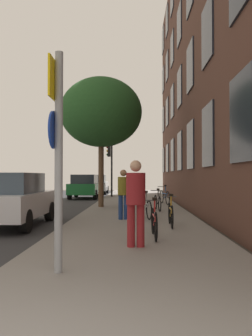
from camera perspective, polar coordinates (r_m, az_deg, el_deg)
ground_plane at (r=17.65m, az=-10.00°, el=-6.27°), size 41.80×41.80×0.00m
road_asphalt at (r=18.18m, az=-16.54°, el=-6.08°), size 7.00×38.00×0.01m
sidewalk at (r=17.30m, az=1.50°, el=-6.19°), size 4.20×38.00×0.12m
building_facade at (r=17.85m, az=10.23°, el=17.15°), size 0.56×27.00×14.32m
sign_post at (r=5.36m, az=-11.01°, el=3.83°), size 0.16×0.60×3.27m
traffic_light at (r=24.60m, az=-2.55°, el=1.17°), size 0.43×0.24×3.61m
tree_near at (r=16.69m, az=-4.01°, el=8.87°), size 3.79×3.79×5.98m
bicycle_0 at (r=8.28m, az=4.56°, el=-8.62°), size 0.42×1.69×0.93m
bicycle_1 at (r=10.16m, az=7.20°, el=-7.27°), size 0.42×1.66×0.92m
bicycle_2 at (r=12.03m, az=3.10°, el=-6.34°), size 0.53×1.60×0.92m
bicycle_3 at (r=14.62m, az=5.09°, el=-5.46°), size 0.42×1.69×0.91m
bicycle_4 at (r=18.11m, az=6.22°, el=-4.57°), size 0.51×1.75×0.97m
pedestrian_0 at (r=7.13m, az=1.58°, el=-4.73°), size 0.54×0.54×1.73m
pedestrian_1 at (r=11.63m, az=-0.43°, el=-3.70°), size 0.44×0.44×1.63m
pedestrian_2 at (r=18.90m, az=2.12°, el=-2.95°), size 0.48×0.48×1.52m
car_0 at (r=11.35m, az=-17.72°, el=-4.75°), size 1.80×4.18×1.62m
car_1 at (r=24.35m, az=-6.60°, el=-2.92°), size 1.88×4.03×1.62m
car_2 at (r=30.12m, az=-4.75°, el=-2.62°), size 1.82×3.96×1.62m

